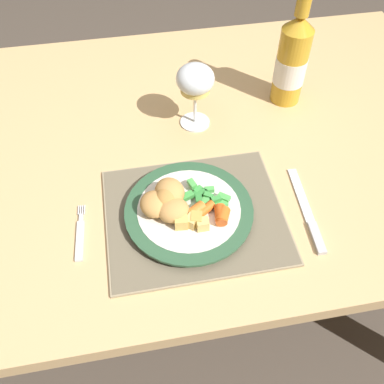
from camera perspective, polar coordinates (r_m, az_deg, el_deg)
ground_plane at (r=1.60m, az=-0.52°, el=-12.36°), size 6.00×6.00×0.00m
dining_table at (r=1.06m, az=-0.77°, el=4.01°), size 1.43×0.92×0.74m
placemat at (r=0.85m, az=0.37°, el=-3.11°), size 0.35×0.29×0.01m
dinner_plate at (r=0.83m, az=-0.41°, el=-2.59°), size 0.25×0.25×0.02m
breaded_croquettes at (r=0.82m, az=-3.44°, el=-1.08°), size 0.10×0.11×0.05m
green_beans_pile at (r=0.84m, az=1.78°, el=-0.59°), size 0.10×0.08×0.02m
glazed_carrots at (r=0.81m, az=2.57°, el=-2.81°), size 0.08×0.06×0.02m
fork at (r=0.85m, az=-14.68°, el=-5.72°), size 0.02×0.13×0.01m
table_knife at (r=0.88m, az=15.29°, el=-3.12°), size 0.03×0.21×0.01m
wine_glass at (r=0.96m, az=0.43°, el=14.47°), size 0.09×0.09×0.16m
bottle at (r=1.07m, az=13.19°, el=16.77°), size 0.07×0.07×0.29m
roast_potatoes at (r=0.79m, az=0.06°, el=-3.97°), size 0.06×0.04×0.02m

